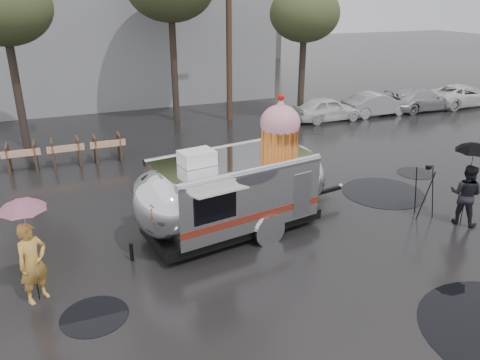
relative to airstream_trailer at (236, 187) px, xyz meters
name	(u,v)px	position (x,y,z in m)	size (l,w,h in m)	color
ground	(344,269)	(1.63, -2.72, -1.28)	(120.00, 120.00, 0.00)	black
puddles	(391,243)	(3.45, -2.15, -1.28)	(12.84, 10.44, 0.01)	black
utility_pole	(229,25)	(4.13, 11.28, 3.34)	(1.60, 0.28, 9.00)	#473323
tree_left	(3,8)	(-5.37, 10.28, 4.20)	(3.64, 3.64, 6.95)	#382D26
tree_right	(305,15)	(7.63, 10.28, 3.77)	(3.36, 3.36, 6.42)	#382D26
barricade_row	(66,152)	(-3.92, 7.25, -0.76)	(4.30, 0.80, 1.00)	#473323
parked_cars	(404,99)	(13.42, 9.28, -0.56)	(13.20, 1.90, 1.50)	silver
airstream_trailer	(236,187)	(0.00, 0.00, 0.00)	(6.71, 3.25, 3.65)	silver
person_left	(33,263)	(-4.96, -1.29, -0.40)	(0.63, 0.42, 1.75)	gold
umbrella_pink	(24,216)	(-4.96, -1.29, 0.65)	(1.13, 1.13, 2.32)	pink
person_right	(466,195)	(6.01, -1.93, -0.42)	(0.83, 0.46, 1.72)	black
umbrella_black	(473,157)	(6.01, -1.93, 0.68)	(1.20, 1.20, 2.37)	black
tripod	(426,186)	(5.29, -1.18, -0.35)	(0.59, 0.64, 1.56)	black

